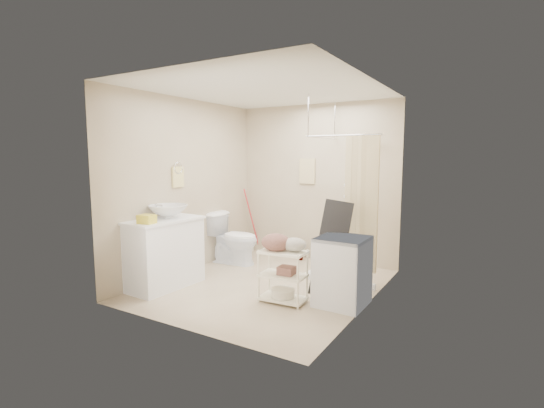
% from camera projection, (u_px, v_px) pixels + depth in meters
% --- Properties ---
extents(floor, '(3.20, 3.20, 0.00)m').
position_uv_depth(floor, '(266.00, 285.00, 5.37)').
color(floor, '#C6B494').
rests_on(floor, ground).
extents(ceiling, '(2.80, 3.20, 0.04)m').
position_uv_depth(ceiling, '(266.00, 90.00, 5.06)').
color(ceiling, silver).
rests_on(ceiling, ground).
extents(wall_back, '(2.80, 0.04, 2.60)m').
position_uv_depth(wall_back, '(316.00, 183.00, 6.58)').
color(wall_back, '#BEAF93').
rests_on(wall_back, ground).
extents(wall_front, '(2.80, 0.04, 2.60)m').
position_uv_depth(wall_front, '(180.00, 202.00, 3.85)').
color(wall_front, '#BEAF93').
rests_on(wall_front, ground).
extents(wall_left, '(0.04, 3.20, 2.60)m').
position_uv_depth(wall_left, '(187.00, 186.00, 5.93)').
color(wall_left, '#BEAF93').
rests_on(wall_left, ground).
extents(wall_right, '(0.04, 3.20, 2.60)m').
position_uv_depth(wall_right, '(370.00, 196.00, 4.51)').
color(wall_right, '#BEAF93').
rests_on(wall_right, ground).
extents(vanity, '(0.63, 1.07, 0.92)m').
position_uv_depth(vanity, '(164.00, 253.00, 5.28)').
color(vanity, white).
rests_on(vanity, ground).
extents(sink, '(0.62, 0.62, 0.18)m').
position_uv_depth(sink, '(168.00, 211.00, 5.29)').
color(sink, silver).
rests_on(sink, vanity).
extents(counter_basket, '(0.21, 0.17, 0.11)m').
position_uv_depth(counter_basket, '(147.00, 219.00, 4.86)').
color(counter_basket, gold).
rests_on(counter_basket, vanity).
extents(floor_basket, '(0.29, 0.25, 0.13)m').
position_uv_depth(floor_basket, '(146.00, 290.00, 4.97)').
color(floor_basket, gold).
rests_on(floor_basket, ground).
extents(toilet, '(0.85, 0.53, 0.83)m').
position_uv_depth(toilet, '(234.00, 238.00, 6.44)').
color(toilet, white).
rests_on(toilet, ground).
extents(mop, '(0.12, 0.12, 1.15)m').
position_uv_depth(mop, '(251.00, 220.00, 7.25)').
color(mop, red).
rests_on(mop, ground).
extents(potted_plant_a, '(0.19, 0.13, 0.34)m').
position_uv_depth(potted_plant_a, '(300.00, 250.00, 6.65)').
color(potted_plant_a, '#985D38').
rests_on(potted_plant_a, ground).
extents(potted_plant_b, '(0.22, 0.20, 0.33)m').
position_uv_depth(potted_plant_b, '(320.00, 253.00, 6.48)').
color(potted_plant_b, brown).
rests_on(potted_plant_b, ground).
extents(hanging_towel, '(0.28, 0.03, 0.42)m').
position_uv_depth(hanging_towel, '(307.00, 171.00, 6.62)').
color(hanging_towel, beige).
rests_on(hanging_towel, wall_back).
extents(towel_ring, '(0.04, 0.22, 0.34)m').
position_uv_depth(towel_ring, '(178.00, 176.00, 5.72)').
color(towel_ring, '#ECDB84').
rests_on(towel_ring, wall_left).
extents(tp_holder, '(0.08, 0.12, 0.14)m').
position_uv_depth(tp_holder, '(192.00, 224.00, 6.02)').
color(tp_holder, white).
rests_on(tp_holder, wall_left).
extents(shower, '(1.10, 1.10, 2.10)m').
position_uv_depth(shower, '(353.00, 205.00, 5.71)').
color(shower, silver).
rests_on(shower, ground).
extents(shampoo_bottle_a, '(0.10, 0.10, 0.22)m').
position_uv_depth(shampoo_bottle_a, '(348.00, 177.00, 6.21)').
color(shampoo_bottle_a, silver).
rests_on(shampoo_bottle_a, shower).
extents(shampoo_bottle_b, '(0.08, 0.09, 0.18)m').
position_uv_depth(shampoo_bottle_b, '(353.00, 178.00, 6.15)').
color(shampoo_bottle_b, '#476DB6').
rests_on(shampoo_bottle_b, shower).
extents(washing_machine, '(0.56, 0.58, 0.81)m').
position_uv_depth(washing_machine, '(342.00, 271.00, 4.63)').
color(washing_machine, silver).
rests_on(washing_machine, ground).
extents(laundry_rack, '(0.57, 0.36, 0.76)m').
position_uv_depth(laundry_rack, '(283.00, 271.00, 4.71)').
color(laundry_rack, white).
rests_on(laundry_rack, ground).
extents(ironing_board, '(0.37, 0.20, 1.25)m').
position_uv_depth(ironing_board, '(331.00, 248.00, 4.85)').
color(ironing_board, black).
rests_on(ironing_board, ground).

